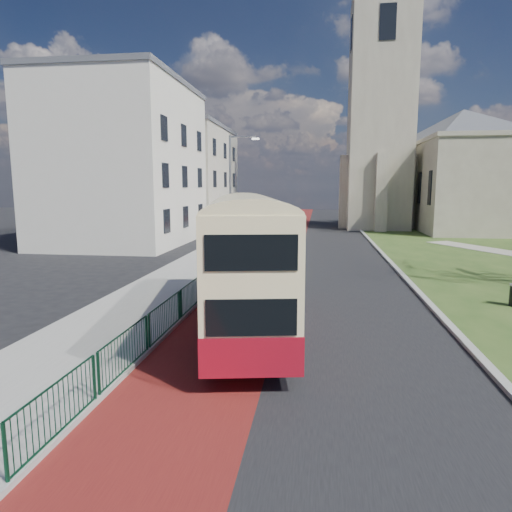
# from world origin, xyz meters

# --- Properties ---
(ground) EXTENTS (160.00, 160.00, 0.00)m
(ground) POSITION_xyz_m (0.00, 0.00, 0.00)
(ground) COLOR black
(ground) RESTS_ON ground
(road_carriageway) EXTENTS (9.00, 120.00, 0.01)m
(road_carriageway) POSITION_xyz_m (1.50, 20.00, 0.01)
(road_carriageway) COLOR black
(road_carriageway) RESTS_ON ground
(bus_lane) EXTENTS (3.40, 120.00, 0.01)m
(bus_lane) POSITION_xyz_m (-1.20, 20.00, 0.01)
(bus_lane) COLOR #591414
(bus_lane) RESTS_ON ground
(pavement_west) EXTENTS (4.00, 120.00, 0.12)m
(pavement_west) POSITION_xyz_m (-5.00, 20.00, 0.06)
(pavement_west) COLOR gray
(pavement_west) RESTS_ON ground
(kerb_west) EXTENTS (0.25, 120.00, 0.13)m
(kerb_west) POSITION_xyz_m (-3.00, 20.00, 0.07)
(kerb_west) COLOR #999993
(kerb_west) RESTS_ON ground
(kerb_east) EXTENTS (0.25, 80.00, 0.13)m
(kerb_east) POSITION_xyz_m (6.10, 22.00, 0.07)
(kerb_east) COLOR #999993
(kerb_east) RESTS_ON ground
(pedestrian_railing) EXTENTS (0.07, 24.00, 1.12)m
(pedestrian_railing) POSITION_xyz_m (-2.95, 4.00, 0.55)
(pedestrian_railing) COLOR #0C3621
(pedestrian_railing) RESTS_ON ground
(gothic_church) EXTENTS (16.38, 18.00, 40.00)m
(gothic_church) POSITION_xyz_m (12.56, 38.00, 13.13)
(gothic_church) COLOR gray
(gothic_church) RESTS_ON ground
(street_block_near) EXTENTS (10.30, 14.30, 13.00)m
(street_block_near) POSITION_xyz_m (-14.00, 22.00, 6.51)
(street_block_near) COLOR silver
(street_block_near) RESTS_ON ground
(street_block_far) EXTENTS (10.30, 16.30, 11.50)m
(street_block_far) POSITION_xyz_m (-14.00, 38.00, 5.76)
(street_block_far) COLOR #B7AF9B
(street_block_far) RESTS_ON ground
(streetlamp) EXTENTS (2.13, 0.18, 8.00)m
(streetlamp) POSITION_xyz_m (-4.35, 18.00, 4.59)
(streetlamp) COLOR gray
(streetlamp) RESTS_ON pavement_west
(bus) EXTENTS (4.09, 10.28, 4.19)m
(bus) POSITION_xyz_m (-0.57, 0.49, 2.39)
(bus) COLOR maroon
(bus) RESTS_ON ground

